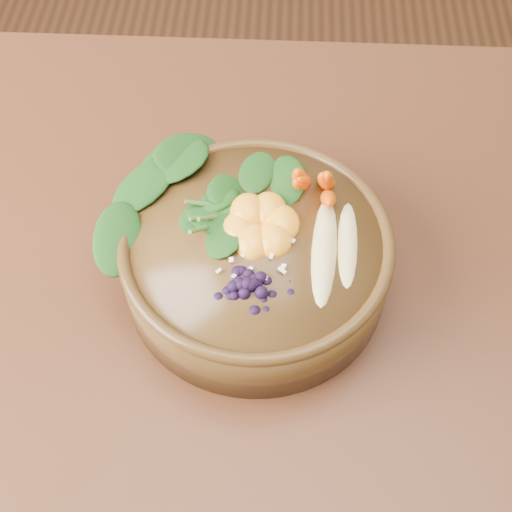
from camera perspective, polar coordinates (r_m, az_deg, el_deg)
ground at (r=1.60m, az=10.13°, el=-16.60°), size 4.00×4.00×0.00m
dining_table at (r=1.01m, az=15.51°, el=-4.49°), size 1.60×0.90×0.75m
stoneware_bowl at (r=0.86m, az=-0.00°, el=-0.38°), size 0.36×0.36×0.09m
kale_heap at (r=0.85m, az=-2.58°, el=6.29°), size 0.23×0.21×0.05m
carrot_cluster at (r=0.84m, az=4.88°, el=7.26°), size 0.07×0.07×0.09m
banana_halves at (r=0.81m, az=6.51°, el=1.34°), size 0.07×0.18×0.03m
mandarin_cluster at (r=0.82m, az=0.38°, el=3.14°), size 0.10×0.11×0.04m
blueberry_pile at (r=0.77m, az=-0.57°, el=-1.66°), size 0.16×0.13×0.04m
coconut_flakes at (r=0.80m, az=-0.10°, el=0.24°), size 0.11×0.09×0.01m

